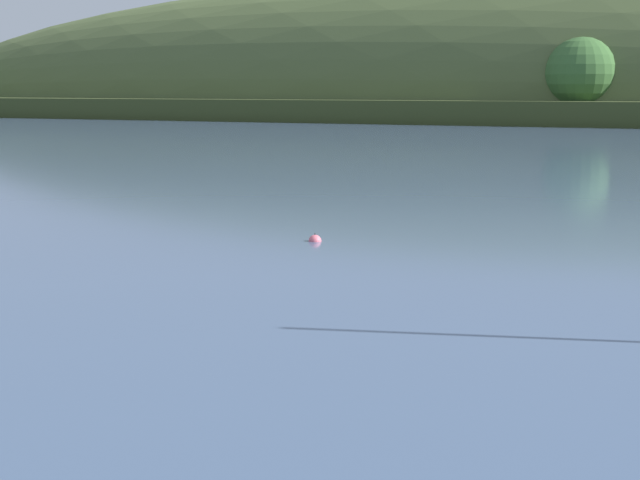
{
  "coord_description": "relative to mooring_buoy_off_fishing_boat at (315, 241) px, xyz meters",
  "views": [
    {
      "loc": [
        8.45,
        11.19,
        7.51
      ],
      "look_at": [
        -6.11,
        43.45,
        1.76
      ],
      "focal_mm": 52.96,
      "sensor_mm": 36.0,
      "label": 1
    }
  ],
  "objects": [
    {
      "name": "mooring_buoy_off_fishing_boat",
      "position": [
        0.0,
        0.0,
        0.0
      ],
      "size": [
        0.64,
        0.64,
        0.72
      ],
      "color": "#E06675",
      "rests_on": "ground"
    },
    {
      "name": "far_shoreline_hill",
      "position": [
        -42.23,
        175.8,
        0.21
      ],
      "size": [
        429.65,
        65.93,
        66.95
      ],
      "rotation": [
        0.0,
        0.0,
        0.0
      ],
      "color": "#35401E",
      "rests_on": "ground"
    }
  ]
}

